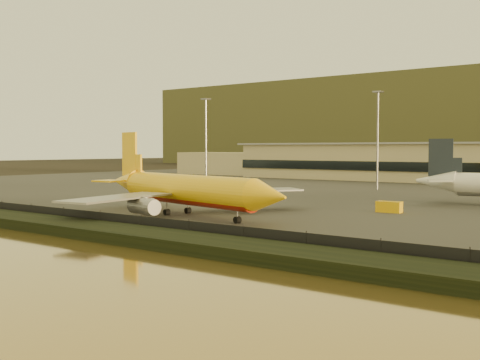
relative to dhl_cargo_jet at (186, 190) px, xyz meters
The scene contains 9 objects.
ground 10.01m from the dhl_cargo_jet, 34.77° to the right, with size 900.00×900.00×0.00m, color black.
embankment 23.66m from the dhl_cargo_jet, 71.43° to the right, with size 320.00×7.00×1.40m, color black.
tarmac 90.23m from the dhl_cargo_jet, 85.26° to the left, with size 320.00×220.00×0.20m, color #2D2D2D.
perimeter_fence 19.86m from the dhl_cargo_jet, 67.71° to the right, with size 300.00×0.05×2.20m, color black.
terminal_building 120.60m from the dhl_cargo_jet, 93.36° to the left, with size 202.00×25.00×12.60m.
apron_light_masts 74.24m from the dhl_cargo_jet, 72.18° to the left, with size 152.20×12.20×25.40m.
dhl_cargo_jet is the anchor object (origin of this frame).
gse_vehicle_yellow 33.87m from the dhl_cargo_jet, 46.35° to the left, with size 4.11×1.85×1.85m, color yellow.
gse_vehicle_white 38.52m from the dhl_cargo_jet, 116.58° to the left, with size 3.49×1.57×1.57m, color white.
Camera 1 is at (57.49, -64.16, 10.82)m, focal length 45.00 mm.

